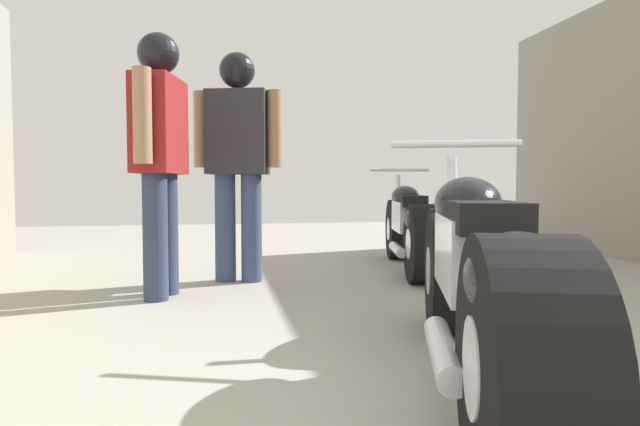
# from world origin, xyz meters

# --- Properties ---
(ground_plane) EXTENTS (14.99, 14.99, 0.00)m
(ground_plane) POSITION_xyz_m (0.00, 3.12, 0.00)
(ground_plane) COLOR #9E998E
(motorcycle_maroon_cruiser) EXTENTS (0.92, 1.95, 0.93)m
(motorcycle_maroon_cruiser) POSITION_xyz_m (0.02, 1.97, 0.38)
(motorcycle_maroon_cruiser) COLOR black
(motorcycle_maroon_cruiser) RESTS_ON ground_plane
(motorcycle_black_naked) EXTENTS (0.72, 1.93, 0.90)m
(motorcycle_black_naked) POSITION_xyz_m (0.76, 4.55, 0.38)
(motorcycle_black_naked) COLOR black
(motorcycle_black_naked) RESTS_ON ground_plane
(mechanic_in_blue) EXTENTS (0.68, 0.36, 1.72)m
(mechanic_in_blue) POSITION_xyz_m (-0.70, 4.29, 1.03)
(mechanic_in_blue) COLOR #384766
(mechanic_in_blue) RESTS_ON ground_plane
(mechanic_with_helmet) EXTENTS (0.34, 0.67, 1.69)m
(mechanic_with_helmet) POSITION_xyz_m (-1.21, 3.80, 1.01)
(mechanic_with_helmet) COLOR #2D3851
(mechanic_with_helmet) RESTS_ON ground_plane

